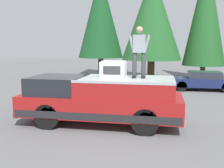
{
  "coord_description": "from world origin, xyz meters",
  "views": [
    {
      "loc": [
        -8.7,
        -1.37,
        2.71
      ],
      "look_at": [
        0.43,
        0.41,
        1.35
      ],
      "focal_mm": 41.92,
      "sensor_mm": 36.0,
      "label": 1
    }
  ],
  "objects_px": {
    "person_on_truck_bed": "(139,51)",
    "pickup_truck": "(101,99)",
    "parked_car_navy": "(203,81)",
    "parked_car_grey": "(111,79)",
    "compressor_unit": "(113,69)"
  },
  "relations": [
    {
      "from": "compressor_unit",
      "to": "parked_car_grey",
      "type": "xyz_separation_m",
      "value": [
        7.86,
        1.66,
        -1.35
      ]
    },
    {
      "from": "pickup_truck",
      "to": "person_on_truck_bed",
      "type": "bearing_deg",
      "value": -88.77
    },
    {
      "from": "person_on_truck_bed",
      "to": "pickup_truck",
      "type": "bearing_deg",
      "value": 91.23
    },
    {
      "from": "pickup_truck",
      "to": "person_on_truck_bed",
      "type": "distance_m",
      "value": 2.12
    },
    {
      "from": "compressor_unit",
      "to": "parked_car_grey",
      "type": "distance_m",
      "value": 8.15
    },
    {
      "from": "pickup_truck",
      "to": "parked_car_navy",
      "type": "xyz_separation_m",
      "value": [
        8.09,
        -4.52,
        -0.29
      ]
    },
    {
      "from": "parked_car_navy",
      "to": "person_on_truck_bed",
      "type": "bearing_deg",
      "value": 158.19
    },
    {
      "from": "compressor_unit",
      "to": "person_on_truck_bed",
      "type": "height_order",
      "value": "person_on_truck_bed"
    },
    {
      "from": "compressor_unit",
      "to": "parked_car_navy",
      "type": "distance_m",
      "value": 9.06
    },
    {
      "from": "parked_car_navy",
      "to": "parked_car_grey",
      "type": "distance_m",
      "value": 5.76
    },
    {
      "from": "pickup_truck",
      "to": "person_on_truck_bed",
      "type": "xyz_separation_m",
      "value": [
        0.03,
        -1.3,
        1.68
      ]
    },
    {
      "from": "person_on_truck_bed",
      "to": "parked_car_navy",
      "type": "bearing_deg",
      "value": -21.81
    },
    {
      "from": "parked_car_navy",
      "to": "parked_car_grey",
      "type": "xyz_separation_m",
      "value": [
        -0.1,
        5.76,
        0.0
      ]
    },
    {
      "from": "pickup_truck",
      "to": "parked_car_navy",
      "type": "bearing_deg",
      "value": -29.2
    },
    {
      "from": "person_on_truck_bed",
      "to": "parked_car_grey",
      "type": "height_order",
      "value": "person_on_truck_bed"
    }
  ]
}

